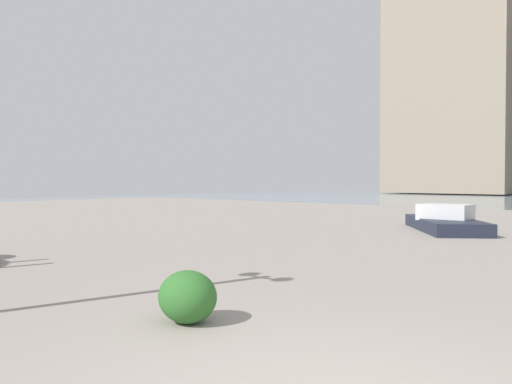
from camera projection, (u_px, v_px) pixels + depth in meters
building_annex at (460, 63)px, 63.99m from camera, size 14.54×14.41×32.55m
shrub_round at (188, 297)px, 5.69m from camera, size 0.69×0.62×0.59m
boat at (445, 224)px, 15.97m from camera, size 3.77×4.34×0.95m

